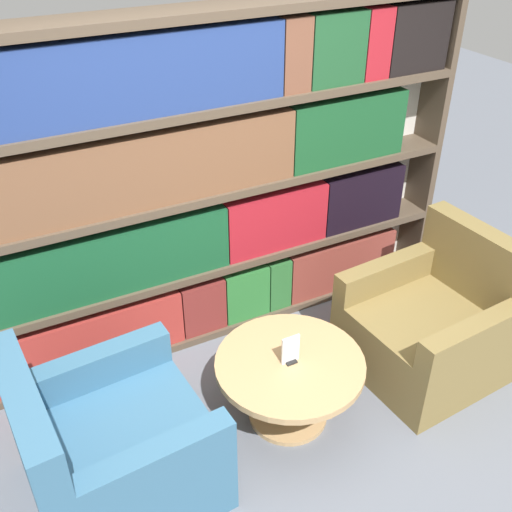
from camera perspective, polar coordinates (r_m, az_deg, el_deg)
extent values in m
plane|color=slate|center=(3.44, 4.27, -18.49)|extent=(14.00, 14.00, 0.00)
cube|color=silver|center=(3.75, -5.95, 6.89)|extent=(3.51, 0.05, 2.09)
cube|color=brown|center=(4.52, 15.80, 10.51)|extent=(0.05, 0.30, 2.09)
cube|color=brown|center=(4.20, -4.51, -6.33)|extent=(3.41, 0.30, 0.05)
cube|color=brown|center=(3.91, -4.82, -0.70)|extent=(3.41, 0.30, 0.05)
cube|color=brown|center=(3.64, -5.20, 6.13)|extent=(3.41, 0.30, 0.05)
cube|color=brown|center=(3.44, -5.65, 13.90)|extent=(3.41, 0.30, 0.05)
cube|color=brown|center=(3.31, -6.15, 22.04)|extent=(3.41, 0.30, 0.05)
cube|color=#AF332D|center=(3.89, -16.79, -7.71)|extent=(1.34, 0.20, 0.38)
cube|color=maroon|center=(4.03, -5.36, -4.45)|extent=(0.30, 0.20, 0.38)
cube|color=#2F7A35|center=(4.14, -1.28, -3.23)|extent=(0.32, 0.20, 0.38)
cube|color=#2E6D33|center=(4.23, 1.78, -2.30)|extent=(0.17, 0.20, 0.38)
cube|color=brown|center=(4.47, 7.77, -0.47)|extent=(0.88, 0.20, 0.38)
cube|color=#164F2B|center=(3.60, -16.04, -0.96)|extent=(1.75, 0.20, 0.41)
cube|color=#A51B26|center=(3.95, 1.62, 3.66)|extent=(0.72, 0.20, 0.41)
cube|color=black|center=(4.28, 9.69, 5.67)|extent=(0.62, 0.20, 0.41)
cube|color=brown|center=(3.42, -10.77, 8.18)|extent=(1.84, 0.20, 0.42)
cube|color=#184D27|center=(3.97, 8.35, 11.99)|extent=(0.83, 0.20, 0.42)
cube|color=navy|center=(3.21, -14.19, 16.04)|extent=(1.95, 0.20, 0.42)
cube|color=brown|center=(3.59, 3.29, 18.74)|extent=(0.18, 0.20, 0.42)
cube|color=#1D4E29|center=(3.74, 7.23, 19.12)|extent=(0.37, 0.20, 0.42)
cube|color=#A41C25|center=(3.90, 10.88, 19.40)|extent=(0.18, 0.20, 0.42)
cube|color=black|center=(4.10, 14.64, 19.61)|extent=(0.44, 0.20, 0.42)
cube|color=#386684|center=(3.23, -12.68, -18.21)|extent=(0.92, 0.89, 0.42)
cube|color=#386684|center=(2.87, -20.75, -15.03)|extent=(0.20, 0.84, 0.46)
cube|color=#386684|center=(2.79, -9.33, -18.87)|extent=(0.73, 0.17, 0.19)
cube|color=#386684|center=(3.26, -14.41, -10.01)|extent=(0.73, 0.17, 0.19)
cube|color=olive|center=(3.93, 15.83, -7.61)|extent=(0.92, 0.89, 0.42)
cube|color=olive|center=(3.91, 20.54, -0.71)|extent=(0.20, 0.84, 0.46)
cube|color=olive|center=(3.89, 12.12, -1.72)|extent=(0.73, 0.17, 0.19)
cube|color=olive|center=(3.53, 19.85, -7.35)|extent=(0.73, 0.17, 0.19)
cylinder|color=tan|center=(3.48, 3.14, -12.78)|extent=(0.15, 0.15, 0.38)
cylinder|color=tan|center=(3.61, 3.05, -14.73)|extent=(0.46, 0.46, 0.03)
cylinder|color=tan|center=(3.33, 3.25, -10.24)|extent=(0.83, 0.83, 0.04)
cube|color=black|center=(3.32, 3.26, -9.93)|extent=(0.06, 0.06, 0.01)
cube|color=white|center=(3.26, 3.31, -8.87)|extent=(0.11, 0.01, 0.17)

